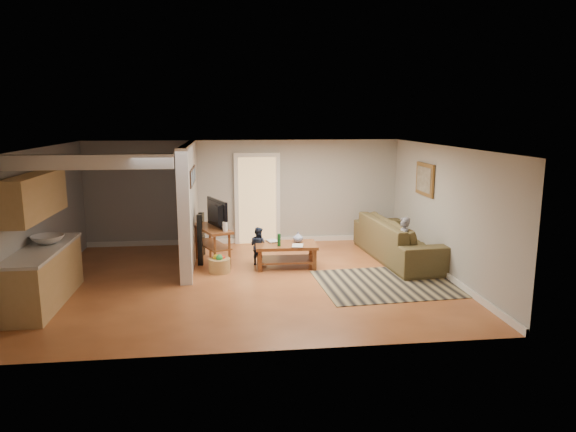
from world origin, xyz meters
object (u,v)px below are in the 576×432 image
Objects in this scene: speaker_right at (202,234)px; toddler at (259,264)px; child at (402,272)px; speaker_left at (200,240)px; sofa at (401,259)px; toy_basket at (220,265)px; coffee_table at (287,249)px; tv_console at (213,231)px.

speaker_right is 1.58m from toddler.
speaker_right reaches higher than child.
child is at bearing -9.20° from speaker_left.
toy_basket is at bearing 93.02° from sofa.
sofa is 7.00× the size of toy_basket.
sofa is at bearing 178.87° from child.
speaker_left is 4.15m from child.
coffee_table is 2.35m from child.
child is 2.94m from toddler.
tv_console is 0.84m from toy_basket.
coffee_table is at bearing -37.15° from tv_console.
tv_console is at bearing -46.10° from speaker_right.
toddler is (1.20, -0.90, -0.48)m from speaker_right.
coffee_table is at bearing -89.68° from child.
toy_basket is 0.38× the size of child.
toddler is (0.94, -0.15, -0.71)m from tv_console.
tv_console is 1.19m from toddler.
sofa is at bearing 7.42° from toy_basket.
child is (3.60, -0.43, -0.16)m from toy_basket.
speaker_left is 1.32m from toddler.
toy_basket is 3.63m from child.
speaker_left is at bearing 125.85° from toy_basket.
tv_console is at bearing -88.97° from child.
speaker_right is 1.21× the size of toddler.
speaker_left is at bearing 169.47° from coffee_table.
sofa is 4.41m from speaker_right.
speaker_left reaches higher than coffee_table.
coffee_table reaches higher than sofa.
toddler is at bearing 86.47° from sofa.
toddler is (-2.80, 0.89, 0.00)m from child.
speaker_left is 2.51× the size of toy_basket.
coffee_table reaches higher than toy_basket.
child is (4.00, -1.79, -0.48)m from speaker_right.
sofa is 3.09× the size of speaker_right.
toddler is at bearing -90.98° from child.
tv_console is at bearing 17.69° from speaker_left.
speaker_right is at bearing 106.36° from toy_basket.
sofa is at bearing 6.41° from coffee_table.
tv_console is 1.20× the size of child.
coffee_table is 0.95× the size of tv_console.
speaker_right reaches higher than toddler.
speaker_left is at bearing 170.50° from tv_console.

